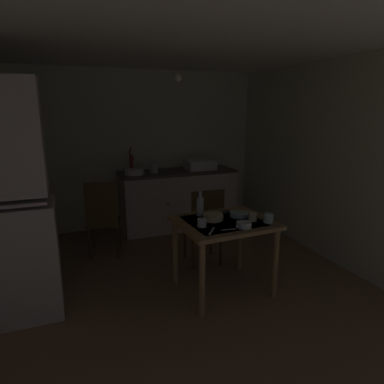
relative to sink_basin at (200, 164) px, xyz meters
name	(u,v)px	position (x,y,z in m)	size (l,w,h in m)	color
ground_plane	(172,283)	(-1.00, -1.68, -0.96)	(5.00, 5.00, 0.00)	#8E6A4E
wall_back	(130,150)	(-1.00, 0.37, 0.22)	(4.04, 0.10, 2.37)	beige
wall_right	(333,162)	(1.02, -1.68, 0.22)	(0.10, 4.10, 2.37)	beige
ceiling_slab	(169,39)	(-1.00, -1.68, 1.46)	(4.04, 4.10, 0.10)	white
counter_cabinet	(178,199)	(-0.36, 0.00, -0.52)	(1.75, 0.64, 0.88)	beige
sink_basin	(200,164)	(0.00, 0.00, 0.00)	(0.44, 0.34, 0.15)	silver
hand_pump	(131,162)	(-1.05, 0.05, 0.09)	(0.05, 0.27, 0.39)	maroon
mixing_bowl_counter	(134,172)	(-1.03, -0.05, -0.04)	(0.27, 0.27, 0.08)	white
stoneware_crock	(154,168)	(-0.74, -0.03, 0.00)	(0.12, 0.12, 0.15)	beige
dining_table	(224,232)	(-0.56, -2.00, -0.33)	(0.94, 0.82, 0.74)	olive
chair_far_side	(205,226)	(-0.51, -1.38, -0.48)	(0.43, 0.43, 0.93)	#483219
chair_by_counter	(103,218)	(-1.58, -0.68, -0.47)	(0.47, 0.47, 0.96)	#50391C
serving_bowl_wide	(239,214)	(-0.36, -1.93, -0.20)	(0.19, 0.19, 0.04)	#ADD1C1
soup_bowl_small	(213,217)	(-0.65, -1.93, -0.19)	(0.20, 0.20, 0.06)	beige
sauce_dish	(244,225)	(-0.48, -2.23, -0.19)	(0.14, 0.14, 0.05)	white
mug_dark	(252,217)	(-0.31, -2.10, -0.18)	(0.09, 0.09, 0.08)	beige
teacup_cream	(202,223)	(-0.83, -2.07, -0.18)	(0.08, 0.08, 0.08)	white
mug_tall	(269,218)	(-0.19, -2.20, -0.17)	(0.09, 0.09, 0.09)	#ADD1C1
glass_bottle	(200,206)	(-0.72, -1.76, -0.11)	(0.07, 0.07, 0.26)	#B7BCC1
table_knife	(212,231)	(-0.80, -2.22, -0.22)	(0.18, 0.02, 0.01)	silver
teaspoon_near_bowl	(228,230)	(-0.64, -2.24, -0.22)	(0.14, 0.02, 0.01)	beige
teaspoon_by_cup	(221,212)	(-0.47, -1.73, -0.22)	(0.15, 0.02, 0.01)	beige
pendant_bulb	(178,77)	(-0.84, -1.44, 1.15)	(0.08, 0.08, 0.08)	#F9EFCC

